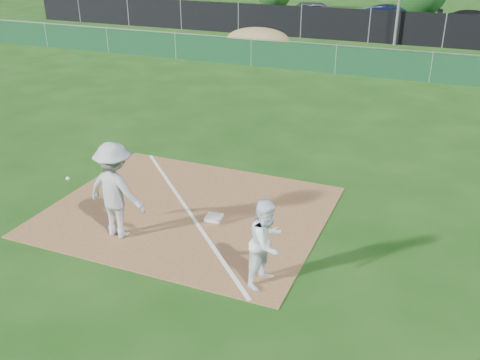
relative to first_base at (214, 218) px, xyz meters
name	(u,v)px	position (x,y,z in m)	size (l,w,h in m)	color
ground	(303,104)	(-0.70, 9.14, -0.06)	(90.00, 90.00, 0.00)	#16420E
infield_dirt	(188,211)	(-0.70, 0.14, -0.05)	(6.00, 5.00, 0.02)	brown
foul_line	(188,210)	(-0.70, 0.14, -0.03)	(0.08, 7.00, 0.01)	white
green_fence	(336,60)	(-0.70, 14.14, 0.54)	(44.00, 0.05, 1.20)	#0F371C
dirt_mound	(258,39)	(-5.70, 17.64, 0.53)	(3.38, 2.60, 1.17)	olive
black_fence	(369,26)	(-0.70, 22.14, 0.84)	(46.00, 0.04, 1.80)	black
parking_lot	(382,29)	(-0.70, 27.14, -0.05)	(46.00, 9.00, 0.01)	black
first_base	(214,218)	(0.00, 0.00, 0.00)	(0.35, 0.35, 0.07)	white
play_at_first	(116,190)	(-1.51, -1.33, 0.97)	(1.99, 0.85, 2.01)	silver
runner	(267,243)	(1.83, -1.70, 0.76)	(0.79, 0.62, 1.63)	white
car_left	(317,13)	(-4.99, 26.77, 0.75)	(1.88, 4.67, 1.59)	#9C9FA3
car_mid	(390,17)	(-0.32, 27.63, 0.66)	(1.50, 4.30, 1.42)	black
car_right	(479,24)	(5.02, 26.79, 0.68)	(2.03, 4.99, 1.45)	black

